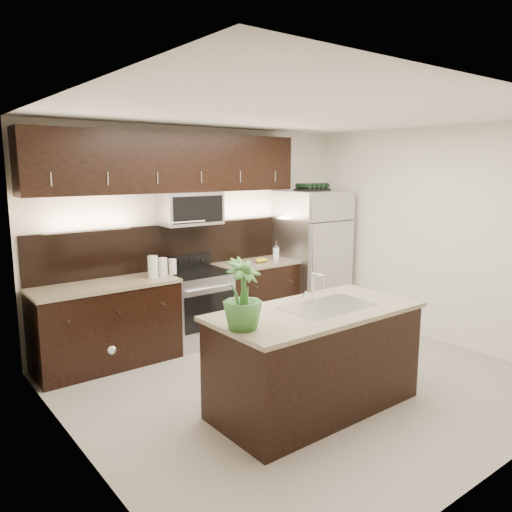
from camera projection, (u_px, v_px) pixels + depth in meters
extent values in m
plane|color=gray|center=(303.00, 382.00, 5.18)|extent=(4.50, 4.50, 0.00)
cube|color=silver|center=(199.00, 233.00, 6.50)|extent=(4.50, 0.02, 2.70)
cube|color=silver|center=(508.00, 293.00, 3.39)|extent=(4.50, 0.02, 2.70)
cube|color=silver|center=(77.00, 286.00, 3.58)|extent=(0.02, 4.00, 2.70)
cube|color=silver|center=(435.00, 235.00, 6.30)|extent=(0.02, 4.00, 2.70)
cube|color=white|center=(308.00, 113.00, 4.71)|extent=(4.50, 4.00, 0.02)
cube|color=silver|center=(128.00, 365.00, 3.03)|extent=(0.04, 0.80, 2.02)
sphere|color=silver|center=(112.00, 350.00, 3.30)|extent=(0.06, 0.06, 0.06)
cube|color=black|center=(46.00, 234.00, 4.12)|extent=(0.01, 0.32, 0.46)
cube|color=white|center=(46.00, 234.00, 4.12)|extent=(0.00, 0.24, 0.36)
cube|color=black|center=(107.00, 326.00, 5.56)|extent=(1.57, 0.62, 0.90)
cube|color=black|center=(257.00, 297.00, 6.84)|extent=(1.16, 0.62, 0.90)
cube|color=#B2B2B7|center=(197.00, 308.00, 6.26)|extent=(0.76, 0.62, 0.90)
cube|color=black|center=(196.00, 272.00, 6.18)|extent=(0.76, 0.60, 0.03)
cube|color=tan|center=(105.00, 285.00, 5.47)|extent=(1.59, 0.65, 0.04)
cube|color=tan|center=(257.00, 263.00, 6.76)|extent=(1.18, 0.65, 0.04)
cube|color=black|center=(169.00, 247.00, 6.23)|extent=(3.49, 0.02, 0.56)
cube|color=#B2B2B7|center=(190.00, 208.00, 6.13)|extent=(0.76, 0.40, 0.40)
cube|color=black|center=(172.00, 163.00, 5.94)|extent=(3.49, 0.33, 0.70)
cube|color=black|center=(315.00, 361.00, 4.56)|extent=(1.90, 0.90, 0.90)
cube|color=tan|center=(316.00, 311.00, 4.48)|extent=(1.96, 0.96, 0.04)
cube|color=silver|center=(328.00, 306.00, 4.57)|extent=(0.84, 0.50, 0.01)
cylinder|color=silver|center=(312.00, 289.00, 4.71)|extent=(0.03, 0.03, 0.24)
cylinder|color=silver|center=(318.00, 275.00, 4.63)|extent=(0.02, 0.14, 0.02)
cylinder|color=silver|center=(323.00, 281.00, 4.58)|extent=(0.02, 0.02, 0.10)
cube|color=#B2B2B7|center=(311.00, 255.00, 7.29)|extent=(0.90, 0.81, 1.87)
cube|color=black|center=(312.00, 190.00, 7.12)|extent=(0.46, 0.29, 0.03)
cylinder|color=black|center=(303.00, 186.00, 7.01)|extent=(0.08, 0.26, 0.08)
cylinder|color=black|center=(308.00, 186.00, 7.06)|extent=(0.08, 0.26, 0.08)
cylinder|color=black|center=(312.00, 186.00, 7.12)|extent=(0.08, 0.26, 0.08)
cylinder|color=black|center=(317.00, 186.00, 7.17)|extent=(0.08, 0.26, 0.08)
cylinder|color=black|center=(321.00, 186.00, 7.22)|extent=(0.08, 0.26, 0.08)
imported|color=#316428|center=(243.00, 294.00, 3.88)|extent=(0.37, 0.37, 0.56)
cylinder|color=silver|center=(153.00, 267.00, 5.75)|extent=(0.12, 0.12, 0.25)
cylinder|color=silver|center=(163.00, 267.00, 5.85)|extent=(0.11, 0.11, 0.21)
cylinder|color=silver|center=(172.00, 267.00, 5.95)|extent=(0.09, 0.09, 0.18)
cylinder|color=silver|center=(276.00, 253.00, 6.88)|extent=(0.09, 0.09, 0.17)
cylinder|color=silver|center=(276.00, 247.00, 6.86)|extent=(0.09, 0.09, 0.02)
cylinder|color=silver|center=(276.00, 244.00, 6.86)|extent=(0.01, 0.01, 0.07)
ellipsoid|color=gold|center=(258.00, 261.00, 6.66)|extent=(0.20, 0.17, 0.06)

